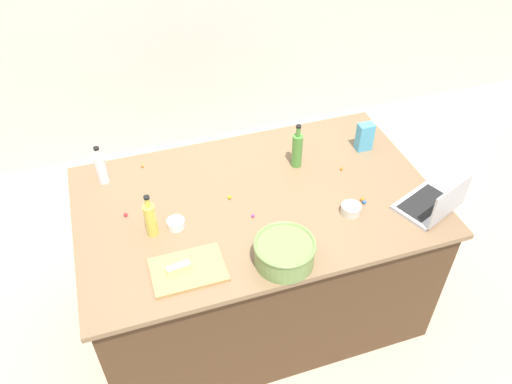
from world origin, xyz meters
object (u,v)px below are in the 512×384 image
Objects in this scene: candy_bag at (365,137)px; bottle_vinegar at (101,168)px; laptop at (434,204)px; ramekin_small at (351,209)px; bottle_olive at (297,150)px; cutting_board at (188,270)px; butter_stick_left at (179,268)px; bottle_oil at (151,219)px; mixing_bowl_large at (284,252)px; ramekin_medium at (176,224)px.

bottle_vinegar is at bearing 173.35° from candy_bag.
laptop reaches higher than ramekin_small.
bottle_olive is 0.47m from ramekin_small.
bottle_olive is at bearing 37.10° from cutting_board.
bottle_vinegar is at bearing 108.73° from butter_stick_left.
bottle_oil reaches higher than candy_bag.
mixing_bowl_large is (-0.84, -0.08, 0.02)m from laptop.
bottle_olive reaches higher than bottle_vinegar.
mixing_bowl_large is 3.28× the size of ramekin_medium.
bottle_oil is at bearing -68.41° from bottle_vinegar.
ramekin_medium is at bearing -165.97° from candy_bag.
laptop is 3.68× the size of ramekin_small.
laptop is at bearing -12.96° from ramekin_medium.
ramekin_medium is at bearing -159.97° from bottle_olive.
butter_stick_left is 0.65× the size of candy_bag.
cutting_board is 3.32× the size of ramekin_small.
mixing_bowl_large is at bearing -48.98° from bottle_vinegar.
cutting_board is 3.03× the size of butter_stick_left.
bottle_vinegar is at bearing 111.44° from cutting_board.
butter_stick_left is (0.26, -0.76, -0.06)m from bottle_vinegar.
bottle_olive reaches higher than cutting_board.
bottle_oil reaches higher than cutting_board.
ramekin_small is at bearing 7.61° from cutting_board.
butter_stick_left is (0.07, -0.29, -0.06)m from bottle_oil.
bottle_olive is 1.18× the size of bottle_vinegar.
bottle_oil is at bearing 103.76° from butter_stick_left.
butter_stick_left is at bearing -144.35° from bottle_olive.
bottle_olive reaches higher than bottle_oil.
bottle_olive is at bearing 104.79° from ramekin_small.
butter_stick_left is at bearing -172.72° from ramekin_small.
cutting_board is (-0.75, -0.57, -0.10)m from bottle_olive.
bottle_olive reaches higher than mixing_bowl_large.
bottle_olive is (-0.53, 0.56, 0.06)m from laptop.
ramekin_small is (0.98, -0.17, -0.07)m from bottle_oil.
candy_bag is at bearing 13.18° from bottle_oil.
bottle_oil is 0.73× the size of cutting_board.
laptop reaches higher than candy_bag.
cutting_board is 3.82× the size of ramekin_medium.
bottle_oil reaches higher than laptop.
mixing_bowl_large is 1.18× the size of bottle_oil.
bottle_olive is 2.68× the size of ramekin_small.
butter_stick_left is at bearing -154.25° from candy_bag.
mixing_bowl_large reaches higher than cutting_board.
bottle_olive reaches higher than ramekin_small.
bottle_oil is at bearing 145.99° from mixing_bowl_large.
bottle_oil is at bearing 170.13° from ramekin_small.
mixing_bowl_large is at bearing -41.27° from ramekin_medium.
bottle_vinegar is 1.34m from ramekin_small.
bottle_vinegar reaches higher than ramekin_medium.
mixing_bowl_large is at bearing -174.29° from laptop.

